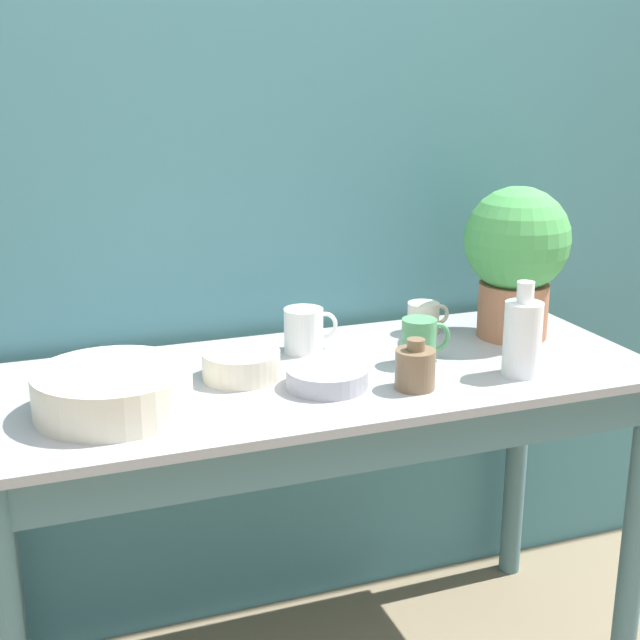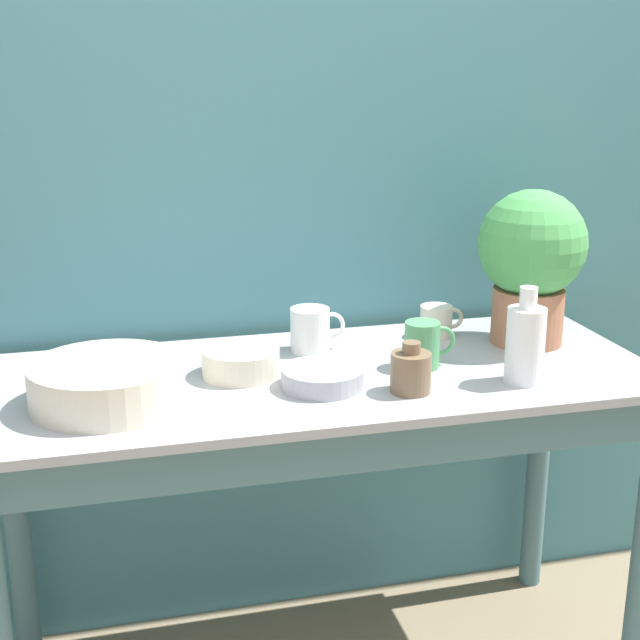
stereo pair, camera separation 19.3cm
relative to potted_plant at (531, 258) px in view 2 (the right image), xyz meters
The scene contains 11 objects.
wall_back 0.63m from the potted_plant, 152.67° to the left, with size 6.00×0.05×2.40m.
counter_table 0.66m from the potted_plant, 168.71° to the right, with size 1.49×0.61×0.80m.
potted_plant is the anchor object (origin of this frame).
bowl_wash_large 1.02m from the potted_plant, behind, with size 0.31×0.31×0.09m.
bottle_tall 0.31m from the potted_plant, 117.97° to the right, with size 0.08×0.08×0.21m.
bottle_short 0.49m from the potted_plant, 147.75° to the right, with size 0.09×0.09×0.11m.
mug_green 0.36m from the potted_plant, 161.07° to the right, with size 0.12×0.08×0.10m.
mug_white 0.55m from the potted_plant, behind, with size 0.13×0.09×0.10m.
mug_cream 0.28m from the potted_plant, 152.13° to the left, with size 0.11×0.08×0.08m.
bowl_small_steel 0.61m from the potted_plant, 162.75° to the right, with size 0.17×0.17×0.04m.
bowl_small_cream 0.74m from the potted_plant, behind, with size 0.17×0.17×0.06m.
Camera 2 is at (-0.46, -1.49, 1.47)m, focal length 50.00 mm.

